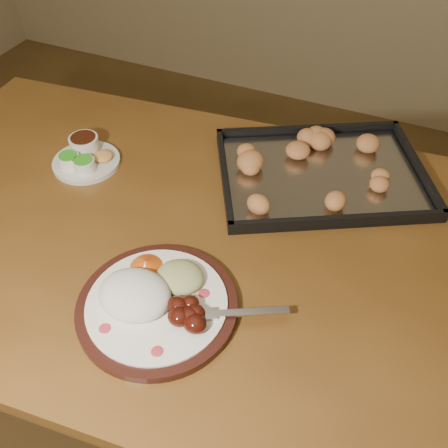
% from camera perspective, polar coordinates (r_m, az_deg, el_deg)
% --- Properties ---
extents(ground, '(4.00, 4.00, 0.00)m').
position_cam_1_polar(ground, '(1.68, -11.48, -20.77)').
color(ground, brown).
rests_on(ground, ground).
extents(dining_table, '(1.57, 1.03, 0.75)m').
position_cam_1_polar(dining_table, '(1.14, -3.78, -4.30)').
color(dining_table, brown).
rests_on(dining_table, ground).
extents(dinner_plate, '(0.38, 0.30, 0.07)m').
position_cam_1_polar(dinner_plate, '(0.93, -7.93, -8.58)').
color(dinner_plate, black).
rests_on(dinner_plate, dining_table).
extents(condiment_saucer, '(0.16, 0.16, 0.06)m').
position_cam_1_polar(condiment_saucer, '(1.27, -15.65, 7.43)').
color(condiment_saucer, beige).
rests_on(condiment_saucer, dining_table).
extents(baking_tray, '(0.58, 0.53, 0.05)m').
position_cam_1_polar(baking_tray, '(1.21, 11.05, 5.88)').
color(baking_tray, black).
rests_on(baking_tray, dining_table).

